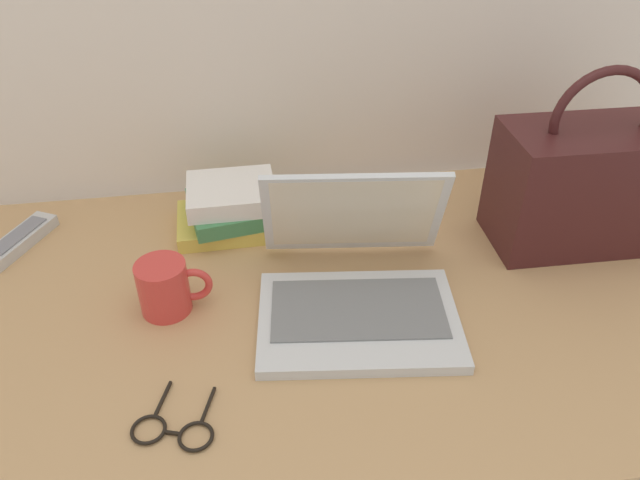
{
  "coord_description": "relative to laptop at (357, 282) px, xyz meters",
  "views": [
    {
      "loc": [
        -0.06,
        -0.75,
        0.7
      ],
      "look_at": [
        0.05,
        0.0,
        0.15
      ],
      "focal_mm": 34.31,
      "sensor_mm": 36.0,
      "label": 1
    }
  ],
  "objects": [
    {
      "name": "coffee_mug",
      "position": [
        -0.3,
        0.03,
        0.0
      ],
      "size": [
        0.12,
        0.08,
        0.09
      ],
      "color": "red",
      "rests_on": "desk"
    },
    {
      "name": "remote_control_near",
      "position": [
        -0.58,
        0.25,
        -0.03
      ],
      "size": [
        0.11,
        0.16,
        0.02
      ],
      "color": "#B7B7B7",
      "rests_on": "desk"
    },
    {
      "name": "laptop",
      "position": [
        0.0,
        0.0,
        0.0
      ],
      "size": [
        0.34,
        0.33,
        0.21
      ],
      "color": "silver",
      "rests_on": "desk"
    },
    {
      "name": "handbag",
      "position": [
        0.43,
        0.12,
        0.07
      ],
      "size": [
        0.3,
        0.16,
        0.33
      ],
      "color": "#3F1919",
      "rests_on": "desk"
    },
    {
      "name": "eyeglasses",
      "position": [
        -0.28,
        -0.21,
        -0.04
      ],
      "size": [
        0.12,
        0.13,
        0.01
      ],
      "color": "black",
      "rests_on": "desk"
    },
    {
      "name": "desk",
      "position": [
        -0.11,
        0.02,
        -0.06
      ],
      "size": [
        1.6,
        0.76,
        0.03
      ],
      "color": "tan",
      "rests_on": "ground"
    },
    {
      "name": "book_stack",
      "position": [
        -0.19,
        0.25,
        -0.0
      ],
      "size": [
        0.21,
        0.17,
        0.09
      ],
      "color": "#D8BF4C",
      "rests_on": "desk"
    }
  ]
}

